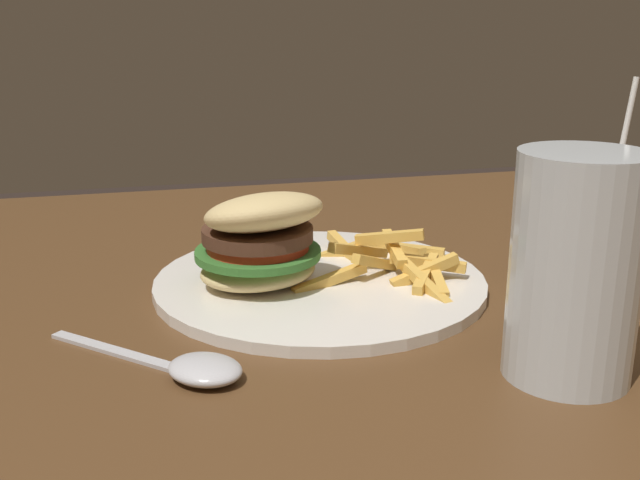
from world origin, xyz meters
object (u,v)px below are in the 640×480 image
(juice_glass, at_px, (585,238))
(meal_plate_near, at_px, (297,263))
(beer_glass, at_px, (574,274))
(spoon, at_px, (196,368))

(juice_glass, bearing_deg, meal_plate_near, -12.61)
(beer_glass, bearing_deg, spoon, -13.09)
(meal_plate_near, bearing_deg, juice_glass, 167.39)
(meal_plate_near, bearing_deg, spoon, 54.76)
(spoon, bearing_deg, juice_glass, 58.31)
(beer_glass, relative_size, spoon, 1.09)
(meal_plate_near, height_order, beer_glass, beer_glass)
(meal_plate_near, height_order, juice_glass, juice_glass)
(beer_glass, distance_m, juice_glass, 0.19)
(juice_glass, distance_m, spoon, 0.37)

